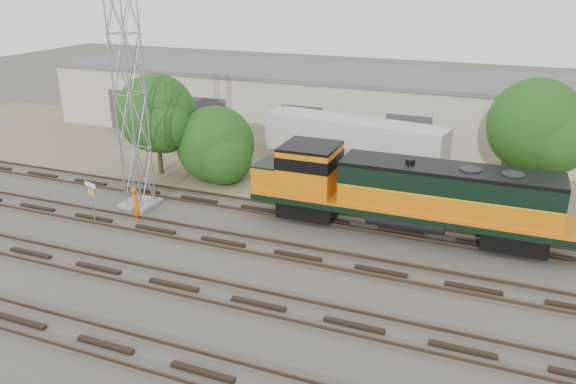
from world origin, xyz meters
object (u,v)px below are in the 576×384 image
at_px(locomotive, 402,192).
at_px(signal_tower, 130,98).
at_px(semi_trailer, 358,141).
at_px(worker, 136,204).

height_order(locomotive, signal_tower, signal_tower).
bearing_deg(signal_tower, semi_trailer, 43.35).
bearing_deg(locomotive, signal_tower, -173.05).
relative_size(worker, semi_trailer, 0.16).
distance_m(locomotive, semi_trailer, 9.09).
bearing_deg(semi_trailer, worker, -119.03).
bearing_deg(semi_trailer, locomotive, -51.60).
height_order(signal_tower, worker, signal_tower).
distance_m(signal_tower, semi_trailer, 14.67).
bearing_deg(signal_tower, locomotive, 6.95).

